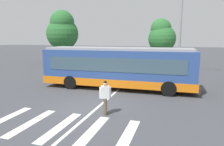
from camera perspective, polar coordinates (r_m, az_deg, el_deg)
The scene contains 11 objects.
ground_plane at distance 11.79m, azimuth -6.19°, elevation -9.19°, with size 160.00×160.00×0.00m, color #424449.
city_transit_bus at distance 15.61m, azimuth 1.60°, elevation 1.52°, with size 11.33×2.86×3.06m.
pedestrian_crossing_street at distance 10.38m, azimuth -1.86°, elevation -6.18°, with size 0.54×0.40×1.72m.
parked_car_teal at distance 27.07m, azimuth 6.19°, elevation 3.18°, with size 2.22×4.65×1.35m.
parked_car_champagne at distance 27.00m, azimuth 12.27°, elevation 2.99°, with size 2.04×4.58×1.35m.
parked_car_white at distance 26.70m, azimuth 17.94°, elevation 2.67°, with size 2.33×4.68×1.35m.
twin_arm_street_lamp at distance 22.06m, azimuth 18.29°, elevation 14.19°, with size 4.91×0.32×9.29m.
background_tree_left at distance 31.57m, azimuth -13.35°, elevation 11.19°, with size 4.57×4.57×7.63m.
background_tree_right at distance 31.84m, azimuth 13.37°, elevation 9.81°, with size 3.99×3.99×6.51m.
crosswalk_painted_stripes at distance 9.58m, azimuth -13.92°, elevation -13.98°, with size 6.38×3.22×0.01m.
lane_center_line at distance 13.41m, azimuth -0.89°, elevation -6.79°, with size 0.16×24.00×0.01m, color silver.
Camera 1 is at (4.55, -10.19, 3.80)m, focal length 33.59 mm.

